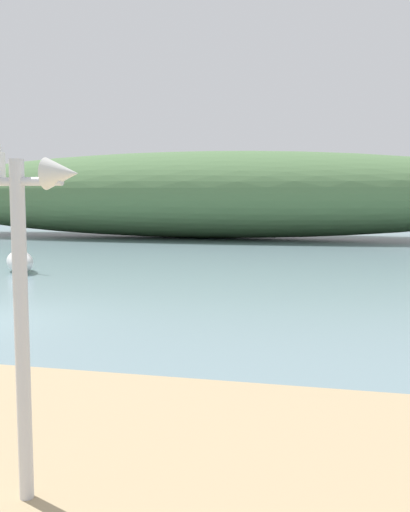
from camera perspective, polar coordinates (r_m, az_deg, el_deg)
name	(u,v)px	position (r m, az deg, el deg)	size (l,w,h in m)	color
distant_hill	(199,195)	(40.68, -0.62, 6.03)	(46.84, 10.88, 5.94)	#517547
sailboat_outer_mooring	(20,261)	(22.62, -17.72, -0.48)	(2.21, 2.47, 2.98)	white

